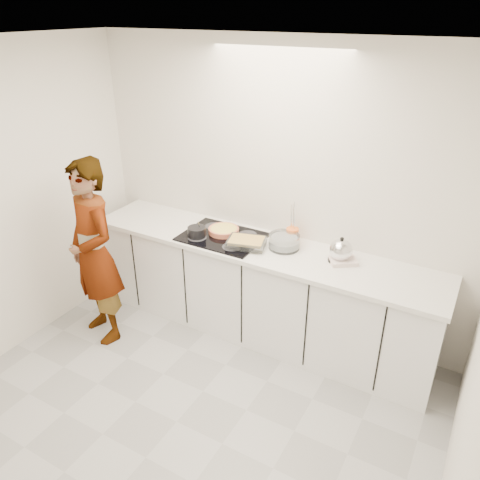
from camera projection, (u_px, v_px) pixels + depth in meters
The scene contains 14 objects.
floor at pixel (177, 422), 3.49m from camera, with size 3.60×3.20×0.00m, color #ACACAC.
ceiling at pixel (145, 46), 2.32m from camera, with size 3.60×3.20×0.00m, color white.
wall_back at pixel (275, 192), 4.15m from camera, with size 3.60×0.00×2.60m, color silver.
base_cabinets at pixel (257, 291), 4.29m from camera, with size 3.20×0.58×0.87m, color white.
countertop at pixel (258, 247), 4.09m from camera, with size 3.24×0.64×0.04m, color white.
hob at pixel (223, 237), 4.21m from camera, with size 0.72×0.54×0.01m, color black.
tart_dish at pixel (224, 230), 4.26m from camera, with size 0.36×0.36×0.05m.
saucepan at pixel (197, 232), 4.18m from camera, with size 0.19×0.19×0.16m.
baking_dish at pixel (247, 242), 4.02m from camera, with size 0.37×0.31×0.06m.
mixing_bowl at pixel (284, 242), 4.01m from camera, with size 0.27×0.27×0.12m.
tea_towel at pixel (343, 261), 3.79m from camera, with size 0.21×0.16×0.03m, color white.
kettle at pixel (341, 251), 3.78m from camera, with size 0.25×0.25×0.22m.
utensil_crock at pixel (292, 236), 4.09m from camera, with size 0.11×0.11×0.14m, color orange.
cook at pixel (94, 253), 4.07m from camera, with size 0.62×0.41×1.70m, color white.
Camera 1 is at (1.65, -1.95, 2.78)m, focal length 35.00 mm.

